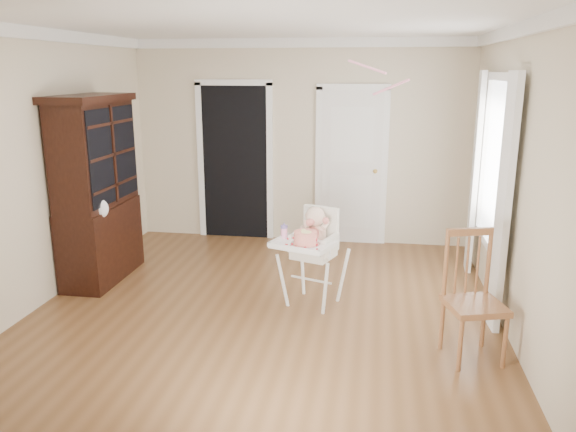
% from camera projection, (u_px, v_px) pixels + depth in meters
% --- Properties ---
extents(floor, '(5.00, 5.00, 0.00)m').
position_uv_depth(floor, '(264.00, 312.00, 5.51)').
color(floor, brown).
rests_on(floor, ground).
extents(ceiling, '(5.00, 5.00, 0.00)m').
position_uv_depth(ceiling, '(260.00, 22.00, 4.83)').
color(ceiling, white).
rests_on(ceiling, wall_back).
extents(wall_back, '(4.50, 0.00, 4.50)m').
position_uv_depth(wall_back, '(300.00, 143.00, 7.55)').
color(wall_back, beige).
rests_on(wall_back, floor).
extents(wall_left, '(0.00, 5.00, 5.00)m').
position_uv_depth(wall_left, '(38.00, 170.00, 5.51)').
color(wall_left, beige).
rests_on(wall_left, floor).
extents(wall_right, '(0.00, 5.00, 5.00)m').
position_uv_depth(wall_right, '(518.00, 184.00, 4.82)').
color(wall_right, beige).
rests_on(wall_right, floor).
extents(crown_molding, '(4.50, 5.00, 0.12)m').
position_uv_depth(crown_molding, '(261.00, 29.00, 4.84)').
color(crown_molding, white).
rests_on(crown_molding, ceiling).
extents(doorway, '(1.06, 0.05, 2.22)m').
position_uv_depth(doorway, '(235.00, 159.00, 7.74)').
color(doorway, black).
rests_on(doorway, wall_back).
extents(closet_door, '(0.96, 0.09, 2.13)m').
position_uv_depth(closet_door, '(351.00, 168.00, 7.51)').
color(closet_door, white).
rests_on(closet_door, wall_back).
extents(window_right, '(0.13, 1.84, 2.30)m').
position_uv_depth(window_right, '(492.00, 175.00, 5.61)').
color(window_right, white).
rests_on(window_right, wall_right).
extents(high_chair, '(0.77, 0.86, 1.00)m').
position_uv_depth(high_chair, '(313.00, 245.00, 5.55)').
color(high_chair, white).
rests_on(high_chair, floor).
extents(baby, '(0.28, 0.28, 0.46)m').
position_uv_depth(baby, '(315.00, 230.00, 5.53)').
color(baby, beige).
rests_on(baby, high_chair).
extents(cake, '(0.28, 0.28, 0.13)m').
position_uv_depth(cake, '(305.00, 238.00, 5.31)').
color(cake, silver).
rests_on(cake, high_chair).
extents(sippy_cup, '(0.07, 0.07, 0.17)m').
position_uv_depth(sippy_cup, '(284.00, 231.00, 5.50)').
color(sippy_cup, '#FD9AC4').
rests_on(sippy_cup, high_chair).
extents(china_cabinet, '(0.54, 1.21, 2.05)m').
position_uv_depth(china_cabinet, '(97.00, 190.00, 6.16)').
color(china_cabinet, black).
rests_on(china_cabinet, floor).
extents(dining_chair, '(0.54, 0.54, 1.06)m').
position_uv_depth(dining_chair, '(473.00, 300.00, 4.54)').
color(dining_chair, brown).
rests_on(dining_chair, floor).
extents(streamer, '(0.41, 0.31, 0.15)m').
position_uv_depth(streamer, '(367.00, 67.00, 5.81)').
color(streamer, pink).
rests_on(streamer, ceiling).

